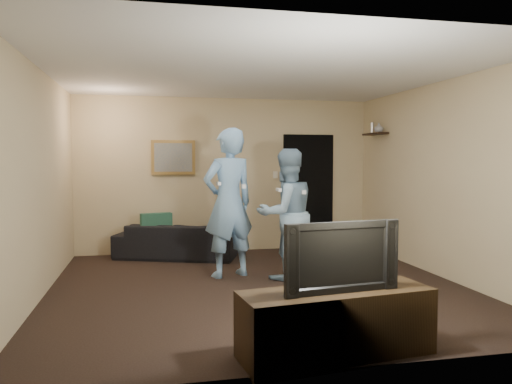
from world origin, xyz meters
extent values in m
plane|color=black|center=(0.00, 0.00, 0.00)|extent=(5.00, 5.00, 0.00)
cube|color=silver|center=(0.00, 0.00, 2.60)|extent=(5.00, 5.00, 0.04)
cube|color=#C9B386|center=(0.00, 2.50, 1.30)|extent=(5.00, 0.04, 2.60)
cube|color=#C9B386|center=(0.00, -2.50, 1.30)|extent=(5.00, 0.04, 2.60)
cube|color=#C9B386|center=(-2.50, 0.00, 1.30)|extent=(0.04, 5.00, 2.60)
cube|color=#C9B386|center=(2.50, 0.00, 1.30)|extent=(0.04, 5.00, 2.60)
imported|color=black|center=(-0.89, 2.03, 0.28)|extent=(2.02, 1.34, 0.55)
cube|color=#174635|center=(-1.20, 2.03, 0.48)|extent=(0.50, 0.24, 0.48)
cube|color=olive|center=(-0.90, 2.48, 1.60)|extent=(0.72, 0.05, 0.57)
cube|color=slate|center=(-0.90, 2.45, 1.60)|extent=(0.62, 0.01, 0.47)
cube|color=black|center=(1.45, 2.47, 1.00)|extent=(0.90, 0.06, 2.00)
cube|color=silver|center=(0.85, 2.48, 1.30)|extent=(0.08, 0.02, 0.12)
cube|color=black|center=(2.39, 1.80, 1.99)|extent=(0.20, 0.60, 0.03)
imported|color=#A7A8AC|center=(2.39, 1.67, 2.08)|extent=(0.18, 0.18, 0.16)
cylinder|color=white|center=(2.39, 1.92, 2.09)|extent=(0.06, 0.06, 0.18)
cube|color=black|center=(0.15, -2.24, 0.25)|extent=(1.61, 0.69, 0.56)
imported|color=black|center=(0.15, -2.24, 0.81)|extent=(0.98, 0.25, 0.56)
imported|color=#7DADDA|center=(-0.27, 0.61, 0.99)|extent=(0.84, 0.68, 1.98)
cube|color=white|center=(-0.43, 0.39, 1.26)|extent=(0.04, 0.14, 0.04)
cube|color=white|center=(-0.11, 0.39, 1.22)|extent=(0.05, 0.09, 0.05)
imported|color=#7C9DB5|center=(0.45, 0.34, 0.85)|extent=(0.97, 0.84, 1.71)
cube|color=white|center=(0.29, 0.12, 1.19)|extent=(0.04, 0.14, 0.04)
cube|color=white|center=(0.61, 0.12, 1.15)|extent=(0.05, 0.09, 0.05)
camera|label=1|loc=(-1.30, -5.92, 1.57)|focal=35.00mm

